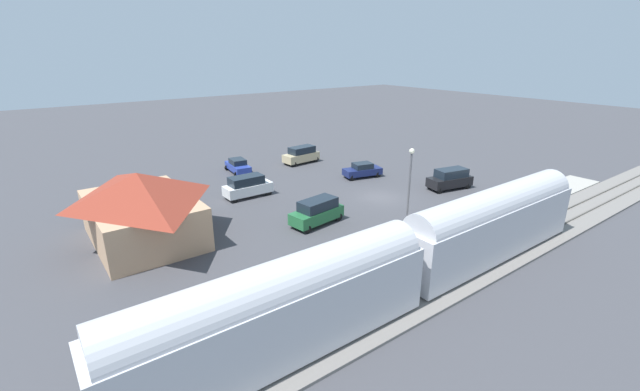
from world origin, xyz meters
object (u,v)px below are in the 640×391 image
sedan_blue (238,166)px  suv_tan (301,155)px  pedestrian_on_platform (513,193)px  sedan_navy (362,170)px  passenger_train (408,256)px  suv_green (317,211)px  station_building (141,206)px  suv_white (247,186)px  suv_black (450,179)px  light_pole_near_platform (410,179)px

sedan_blue → suv_tan: (-0.87, -8.80, 0.27)m
pedestrian_on_platform → sedan_navy: size_ratio=0.36×
passenger_train → suv_green: bearing=-10.8°
station_building → pedestrian_on_platform: 33.52m
station_building → suv_tan: 26.14m
pedestrian_on_platform → suv_white: 26.18m
passenger_train → pedestrian_on_platform: 20.87m
sedan_blue → sedan_navy: size_ratio=0.97×
suv_black → suv_tan: bearing=20.6°
suv_tan → suv_black: 19.72m
suv_tan → sedan_navy: suv_tan is taller
pedestrian_on_platform → suv_white: size_ratio=0.35×
suv_white → sedan_blue: bearing=-19.9°
suv_green → sedan_navy: (7.96, -12.47, -0.27)m
sedan_blue → suv_green: suv_green is taller
suv_white → sedan_navy: 14.20m
suv_green → suv_tan: same height
passenger_train → suv_black: passenger_train is taller
station_building → suv_white: 12.18m
light_pole_near_platform → sedan_navy: bearing=-28.2°
passenger_train → sedan_navy: bearing=-36.1°
station_building → suv_white: station_building is taller
pedestrian_on_platform → sedan_navy: 16.48m
sedan_blue → sedan_navy: bearing=-133.8°
suv_green → suv_white: same height
sedan_blue → light_pole_near_platform: light_pole_near_platform is taller
suv_tan → suv_white: (-7.72, 11.90, 0.00)m
suv_white → sedan_navy: suv_white is taller
passenger_train → pedestrian_on_platform: (4.79, -20.25, -1.58)m
suv_black → light_pole_near_platform: 13.34m
light_pole_near_platform → suv_green: bearing=42.9°
suv_green → sedan_navy: suv_green is taller
pedestrian_on_platform → sedan_blue: pedestrian_on_platform is taller
pedestrian_on_platform → suv_black: 6.76m
passenger_train → sedan_blue: 31.15m
passenger_train → suv_black: (11.51, -19.58, -1.71)m
sedan_blue → suv_white: (-8.59, 3.10, 0.27)m
station_building → suv_white: size_ratio=2.29×
pedestrian_on_platform → sedan_blue: size_ratio=0.37×
suv_tan → suv_white: same height
station_building → suv_tan: bearing=-62.7°
sedan_blue → light_pole_near_platform: 24.60m
station_building → sedan_blue: bearing=-48.2°
suv_black → sedan_navy: (8.83, 4.76, -0.27)m
passenger_train → sedan_navy: size_ratio=7.18×
suv_tan → suv_black: bearing=-159.4°
suv_green → suv_white: bearing=9.2°
station_building → sedan_navy: bearing=-84.7°
passenger_train → sedan_navy: 25.25m
sedan_blue → passenger_train: bearing=172.9°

